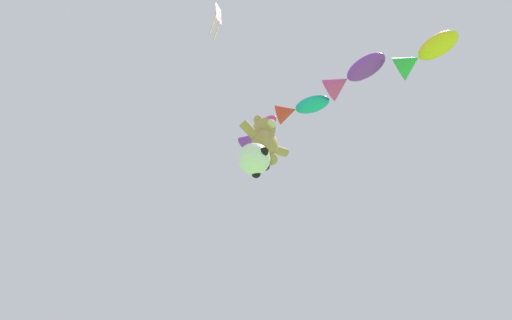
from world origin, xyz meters
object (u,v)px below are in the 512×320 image
fish_kite_goldfin (423,55)px  fish_kite_violet (352,76)px  fish_kite_teal (299,108)px  diamond_kite (218,17)px  soccer_ball_kite (254,159)px  fish_kite_magenta (257,132)px  teddy_bear_kite (265,139)px

fish_kite_goldfin → fish_kite_violet: bearing=111.6°
fish_kite_teal → diamond_kite: bearing=176.3°
soccer_ball_kite → fish_kite_teal: size_ratio=0.55×
fish_kite_magenta → fish_kite_teal: (0.21, -2.29, -0.64)m
teddy_bear_kite → soccer_ball_kite: (-0.35, 0.15, -1.24)m
fish_kite_teal → diamond_kite: diamond_kite is taller
fish_kite_violet → diamond_kite: (-4.63, 2.40, 2.91)m
teddy_bear_kite → fish_kite_violet: bearing=-65.4°
fish_kite_magenta → diamond_kite: diamond_kite is taller
fish_kite_violet → diamond_kite: size_ratio=0.82×
fish_kite_magenta → diamond_kite: size_ratio=0.68×
teddy_bear_kite → diamond_kite: size_ratio=0.75×
soccer_ball_kite → fish_kite_violet: size_ratio=0.49×
soccer_ball_kite → fish_kite_magenta: fish_kite_magenta is taller
teddy_bear_kite → soccer_ball_kite: size_ratio=1.88×
fish_kite_teal → diamond_kite: (-4.04, 0.26, 3.10)m
teddy_bear_kite → fish_kite_magenta: fish_kite_magenta is taller
soccer_ball_kite → diamond_kite: diamond_kite is taller
fish_kite_magenta → fish_kite_violet: bearing=-79.9°
fish_kite_magenta → diamond_kite: 4.99m
teddy_bear_kite → fish_kite_magenta: 2.70m
soccer_ball_kite → teddy_bear_kite: bearing=-23.3°
soccer_ball_kite → fish_kite_violet: bearing=-61.5°
soccer_ball_kite → fish_kite_teal: fish_kite_teal is taller
teddy_bear_kite → fish_kite_goldfin: bearing=-66.6°
teddy_bear_kite → fish_kite_goldfin: (2.32, -5.35, 1.23)m
fish_kite_magenta → fish_kite_goldfin: size_ratio=0.94×
fish_kite_goldfin → diamond_kite: (-5.47, 4.55, 3.54)m
fish_kite_magenta → fish_kite_teal: size_ratio=0.94×
fish_kite_magenta → fish_kite_goldfin: 6.86m
soccer_ball_kite → diamond_kite: size_ratio=0.40×
teddy_bear_kite → fish_kite_magenta: bearing=61.0°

